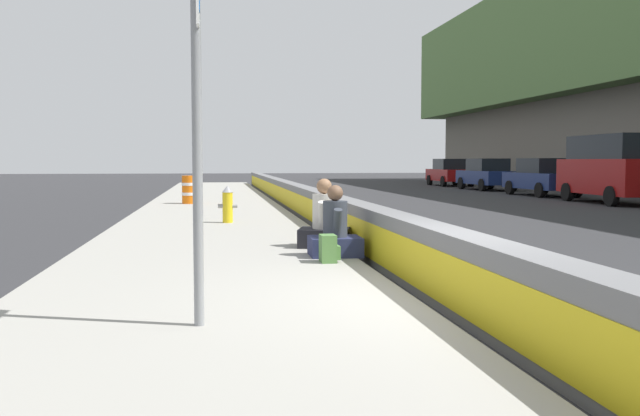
# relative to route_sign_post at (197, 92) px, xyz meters

# --- Properties ---
(ground_plane) EXTENTS (160.00, 160.00, 0.00)m
(ground_plane) POSITION_rel_route_sign_post_xyz_m (0.79, -2.72, -2.21)
(ground_plane) COLOR #2B2B2D
(ground_plane) RESTS_ON ground
(sidewalk_strip) EXTENTS (80.00, 4.40, 0.14)m
(sidewalk_strip) POSITION_rel_route_sign_post_xyz_m (0.79, -0.07, -2.14)
(sidewalk_strip) COLOR gray
(sidewalk_strip) RESTS_ON ground_plane
(jersey_barrier) EXTENTS (76.00, 0.45, 0.85)m
(jersey_barrier) POSITION_rel_route_sign_post_xyz_m (0.79, -2.71, -1.79)
(jersey_barrier) COLOR slate
(jersey_barrier) RESTS_ON ground_plane
(route_sign_post) EXTENTS (0.44, 0.09, 3.60)m
(route_sign_post) POSITION_rel_route_sign_post_xyz_m (0.00, 0.00, 0.00)
(route_sign_post) COLOR gray
(route_sign_post) RESTS_ON sidewalk_strip
(fire_hydrant) EXTENTS (0.26, 0.46, 0.88)m
(fire_hydrant) POSITION_rel_route_sign_post_xyz_m (10.32, -0.44, -1.62)
(fire_hydrant) COLOR gold
(fire_hydrant) RESTS_ON sidewalk_strip
(seated_person_foreground) EXTENTS (0.70, 0.79, 1.10)m
(seated_person_foreground) POSITION_rel_route_sign_post_xyz_m (4.29, -1.98, -1.73)
(seated_person_foreground) COLOR #23284C
(seated_person_foreground) RESTS_ON sidewalk_strip
(seated_person_middle) EXTENTS (0.90, 0.99, 1.16)m
(seated_person_middle) POSITION_rel_route_sign_post_xyz_m (5.44, -1.99, -1.71)
(seated_person_middle) COLOR black
(seated_person_middle) RESTS_ON sidewalk_strip
(backpack) EXTENTS (0.32, 0.28, 0.40)m
(backpack) POSITION_rel_route_sign_post_xyz_m (3.64, -1.77, -1.88)
(backpack) COLOR #4C7A3D
(backpack) RESTS_ON sidewalk_strip
(construction_barrel) EXTENTS (0.54, 0.54, 0.95)m
(construction_barrel) POSITION_rel_route_sign_post_xyz_m (17.86, 0.70, -1.59)
(construction_barrel) COLOR orange
(construction_barrel) RESTS_ON sidewalk_strip
(parked_car_fourth) EXTENTS (5.16, 2.23, 2.56)m
(parked_car_fourth) POSITION_rel_route_sign_post_xyz_m (17.79, -14.85, -0.86)
(parked_car_fourth) COLOR maroon
(parked_car_fourth) RESTS_ON ground_plane
(parked_car_midline) EXTENTS (4.56, 2.06, 1.71)m
(parked_car_midline) POSITION_rel_route_sign_post_xyz_m (23.40, -14.85, -1.35)
(parked_car_midline) COLOR navy
(parked_car_midline) RESTS_ON ground_plane
(parked_car_far) EXTENTS (4.55, 2.05, 1.71)m
(parked_car_far) POSITION_rel_route_sign_post_xyz_m (29.79, -14.80, -1.35)
(parked_car_far) COLOR navy
(parked_car_far) RESTS_ON ground_plane
(parked_car_farther) EXTENTS (4.52, 1.98, 1.71)m
(parked_car_farther) POSITION_rel_route_sign_post_xyz_m (36.03, -14.87, -1.35)
(parked_car_farther) COLOR maroon
(parked_car_farther) RESTS_ON ground_plane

